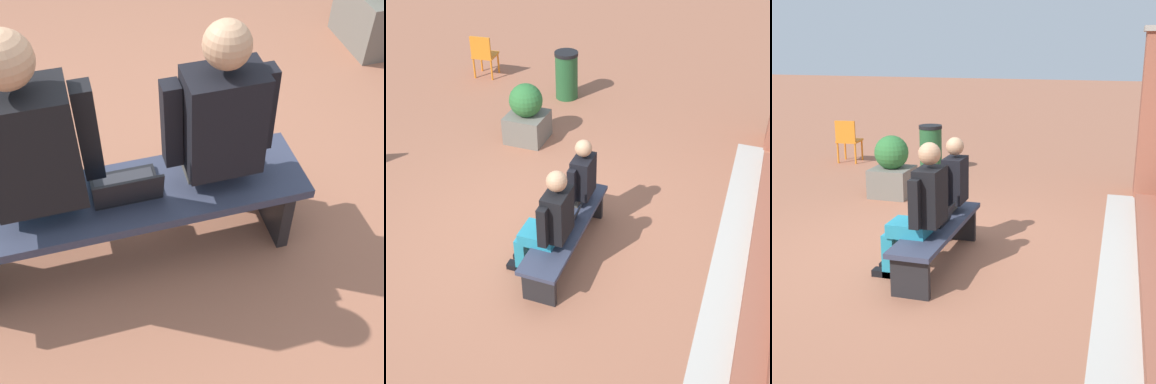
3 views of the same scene
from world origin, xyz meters
The scene contains 9 objects.
ground_plane centered at (0.00, 0.00, 0.00)m, with size 60.00×60.00×0.00m, color #9E6047.
concrete_strip centered at (0.19, 2.13, 0.00)m, with size 6.66×0.40×0.01m, color #B7B2A8.
bench centered at (0.19, 0.29, 0.35)m, with size 1.80×0.44×0.45m.
person_student centered at (-0.28, 0.22, 0.70)m, with size 0.51×0.65×1.30m.
person_adult centered at (0.53, 0.22, 0.73)m, with size 0.57×0.72×1.38m.
laptop centered at (0.17, 0.30, 0.50)m, with size 0.32×0.29×0.21m.
plastic_chair_foreground centered at (-4.10, -3.06, 0.48)m, with size 0.46×0.46×0.84m.
planter centered at (-2.14, -1.26, 0.44)m, with size 0.60×0.60×0.94m.
litter_bin centered at (-3.79, -1.22, 0.43)m, with size 0.42×0.42×0.86m.
Camera 3 is at (5.19, 2.03, 2.28)m, focal length 50.00 mm.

